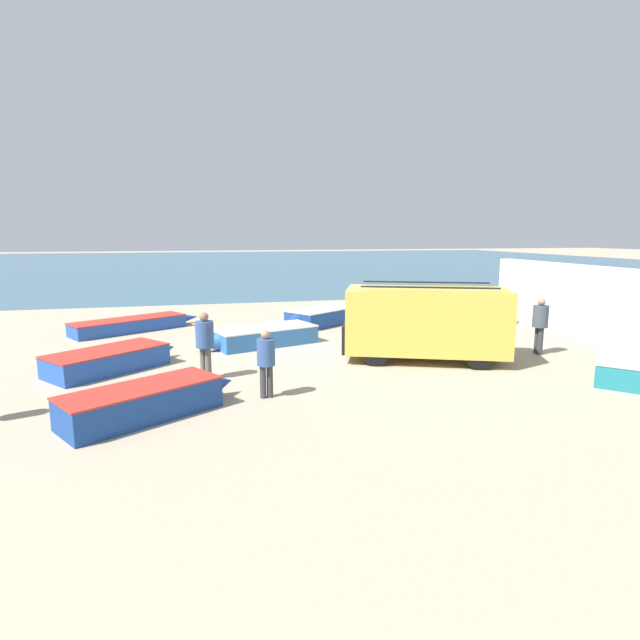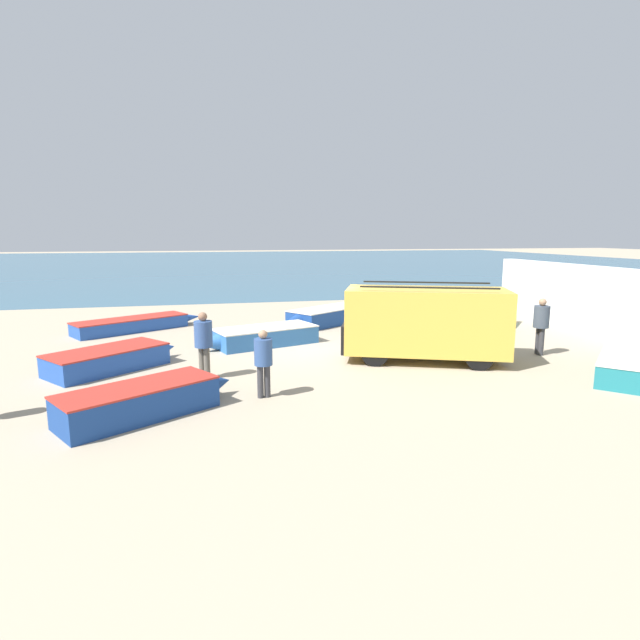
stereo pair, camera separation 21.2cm
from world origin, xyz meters
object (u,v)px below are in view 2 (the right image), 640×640
object	(u,v)px
fishing_rowboat_0	(147,399)
fisherman_2	(263,357)
fishing_rowboat_5	(262,336)
fisherman_0	(203,339)
fishing_rowboat_6	(492,320)
fishing_rowboat_2	(112,359)
fishing_rowboat_4	(135,324)
fishing_rowboat_1	(328,316)
fisherman_1	(541,321)
fishing_rowboat_3	(634,365)
parked_van	(425,321)

from	to	relation	value
fishing_rowboat_0	fisherman_2	xyz separation A→B (m)	(2.53, 0.60, 0.62)
fishing_rowboat_5	fisherman_0	xyz separation A→B (m)	(-1.90, -3.71, 0.76)
fishing_rowboat_6	fisherman_2	world-z (taller)	fisherman_2
fishing_rowboat_2	fishing_rowboat_4	xyz separation A→B (m)	(-0.14, 5.89, -0.05)
fishing_rowboat_1	fisherman_1	distance (m)	8.58
fishing_rowboat_3	fishing_rowboat_1	bearing A→B (deg)	79.19
fishing_rowboat_6	fisherman_1	bearing A→B (deg)	28.67
fishing_rowboat_6	fishing_rowboat_0	bearing A→B (deg)	-18.15
fishing_rowboat_1	fisherman_1	world-z (taller)	fisherman_1
fisherman_1	fishing_rowboat_4	bearing A→B (deg)	156.00
parked_van	fishing_rowboat_1	distance (m)	6.85
fishing_rowboat_6	fishing_rowboat_5	bearing A→B (deg)	-41.87
fisherman_0	fishing_rowboat_1	bearing A→B (deg)	10.32
fishing_rowboat_1	fisherman_1	bearing A→B (deg)	92.85
fishing_rowboat_1	fishing_rowboat_2	bearing A→B (deg)	2.03
fisherman_2	fishing_rowboat_0	bearing A→B (deg)	96.83
fishing_rowboat_3	fishing_rowboat_4	bearing A→B (deg)	101.45
fisherman_0	fisherman_1	world-z (taller)	fisherman_1
fisherman_1	parked_van	bearing A→B (deg)	-177.49
fishing_rowboat_3	fishing_rowboat_5	xyz separation A→B (m)	(-9.30, 6.01, -0.00)
parked_van	fishing_rowboat_1	bearing A→B (deg)	-57.25
parked_van	fishing_rowboat_4	world-z (taller)	parked_van
fisherman_0	fishing_rowboat_4	bearing A→B (deg)	65.55
fishing_rowboat_1	fishing_rowboat_2	distance (m)	9.51
fisherman_0	fisherman_1	bearing A→B (deg)	-42.17
fishing_rowboat_2	fishing_rowboat_5	xyz separation A→B (m)	(4.45, 2.19, 0.00)
fishing_rowboat_6	fisherman_0	size ratio (longest dim) A/B	2.03
fisherman_2	parked_van	bearing A→B (deg)	-71.33
fishing_rowboat_3	fisherman_1	distance (m)	2.94
parked_van	fishing_rowboat_0	distance (m)	8.21
fishing_rowboat_2	fishing_rowboat_3	distance (m)	14.27
fishing_rowboat_6	fisherman_2	xyz separation A→B (m)	(-9.96, -6.60, 0.64)
fishing_rowboat_6	fishing_rowboat_4	bearing A→B (deg)	-58.93
fishing_rowboat_2	fishing_rowboat_6	distance (m)	14.23
fishing_rowboat_5	fisherman_0	distance (m)	4.24
parked_van	fishing_rowboat_3	distance (m)	5.61
fishing_rowboat_2	fisherman_0	distance (m)	3.06
fisherman_0	fisherman_1	size ratio (longest dim) A/B	0.99
fishing_rowboat_0	fishing_rowboat_2	xyz separation A→B (m)	(-1.37, 3.98, -0.03)
fishing_rowboat_6	fisherman_1	xyz separation A→B (m)	(-1.02, -4.35, 0.75)
fishing_rowboat_1	fishing_rowboat_5	bearing A→B (deg)	12.90
fishing_rowboat_4	fishing_rowboat_6	bearing A→B (deg)	-42.06
fishing_rowboat_5	fisherman_2	size ratio (longest dim) A/B	2.66
fisherman_0	fishing_rowboat_0	bearing A→B (deg)	-160.01
parked_van	fishing_rowboat_6	distance (m)	6.51
fisherman_2	fisherman_1	bearing A→B (deg)	-82.32
fishing_rowboat_2	fisherman_2	size ratio (longest dim) A/B	2.21
fishing_rowboat_5	fisherman_2	xyz separation A→B (m)	(-0.55, -5.57, 0.66)
fishing_rowboat_2	fisherman_1	bearing A→B (deg)	-44.54
fishing_rowboat_4	fisherman_2	bearing A→B (deg)	-97.74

